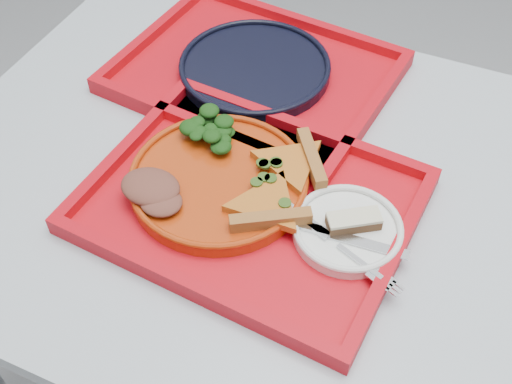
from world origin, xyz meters
The scene contains 13 objects.
table centered at (0.00, 0.00, 0.68)m, with size 1.60×0.80×0.75m.
tray_main centered at (-0.28, -0.06, 0.76)m, with size 0.45×0.35×0.01m, color red.
tray_far centered at (-0.39, 0.21, 0.76)m, with size 0.45×0.35×0.01m, color red.
dinner_plate centered at (-0.33, -0.05, 0.77)m, with size 0.26×0.26×0.02m, color #AA310B.
side_plate centered at (-0.13, -0.06, 0.77)m, with size 0.15×0.15×0.01m, color white.
navy_plate centered at (-0.39, 0.21, 0.77)m, with size 0.26×0.26×0.02m, color black.
pizza_slice_a centered at (-0.25, -0.07, 0.79)m, with size 0.13×0.11×0.02m, color orange, non-canonical shape.
pizza_slice_b centered at (-0.24, 0.01, 0.79)m, with size 0.13×0.11×0.02m, color orange, non-canonical shape.
salad_heap centered at (-0.38, 0.02, 0.80)m, with size 0.08×0.07×0.04m, color black.
meat_portion centered at (-0.40, -0.12, 0.79)m, with size 0.09×0.07×0.03m, color brown.
dessert_bar centered at (-0.13, -0.05, 0.79)m, with size 0.08×0.06×0.02m.
knife centered at (-0.14, -0.08, 0.78)m, with size 0.18×0.02×0.01m, color silver.
fork centered at (-0.14, -0.10, 0.78)m, with size 0.18×0.02×0.01m, color silver.
Camera 1 is at (-0.03, -0.60, 1.46)m, focal length 45.00 mm.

